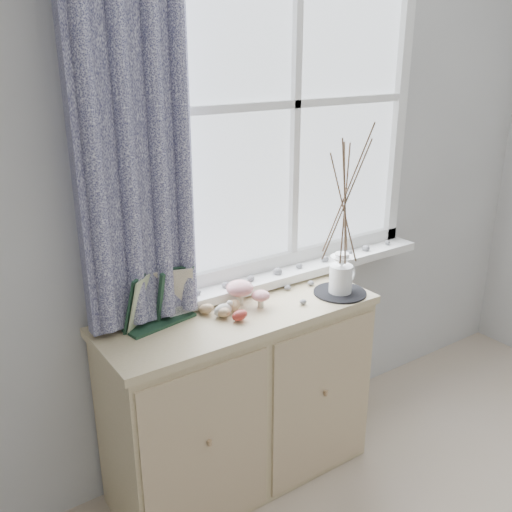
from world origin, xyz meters
The scene contains 8 objects.
sideboard centered at (-0.15, 1.75, 0.43)m, with size 1.20×0.45×0.85m.
botanical_book centered at (-0.47, 1.81, 0.97)m, with size 0.34×0.13×0.24m, color #1D3D2A, non-canonical shape.
toadstool_cluster centered at (-0.10, 1.79, 0.92)m, with size 0.16×0.17×0.11m.
wooden_eggs centered at (-0.22, 1.75, 0.88)m, with size 0.16×0.17×0.07m.
songbird_figurine centered at (-0.23, 1.75, 0.88)m, with size 0.11×0.05×0.06m, color silver, non-canonical shape.
crocheted_doily centered at (0.32, 1.65, 0.85)m, with size 0.24×0.24×0.01m, color black.
twig_pitcher centered at (0.32, 1.65, 1.29)m, with size 0.32×0.32×0.77m.
sideboard_pebbles centered at (0.18, 1.76, 0.86)m, with size 0.33×0.23×0.02m.
Camera 1 is at (-1.31, -0.06, 1.89)m, focal length 40.00 mm.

